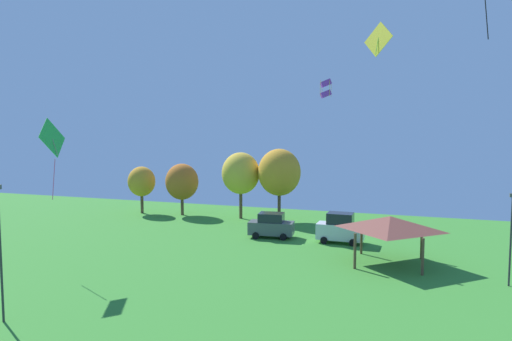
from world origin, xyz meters
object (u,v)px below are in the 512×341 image
Objects in this scene: kite_flying_4 at (378,39)px; kite_flying_10 at (326,89)px; parked_car_leftmost at (271,225)px; treeline_tree_3 at (279,172)px; treeline_tree_1 at (182,182)px; light_post_1 at (511,234)px; light_post_2 at (0,246)px; parked_car_second_from_left at (340,228)px; kite_flying_8 at (52,140)px; treeline_tree_0 at (142,182)px; park_pavilion at (390,223)px; treeline_tree_2 at (241,173)px.

kite_flying_4 is 4.76m from kite_flying_10.
parked_car_leftmost is 0.54× the size of treeline_tree_3.
parked_car_leftmost is at bearing -30.06° from treeline_tree_1.
light_post_1 is (8.23, 2.75, -12.13)m from kite_flying_4.
kite_flying_4 is at bearing 34.30° from light_post_2.
light_post_2 reaches higher than parked_car_leftmost.
light_post_1 is (11.98, -8.05, 2.08)m from parked_car_second_from_left.
kite_flying_8 reaches higher than treeline_tree_0.
light_post_2 is (-7.51, -22.81, 2.85)m from parked_car_leftmost.
kite_flying_8 is 0.73× the size of treeline_tree_3.
parked_car_second_from_left is 0.67× the size of treeline_tree_1.
parked_car_second_from_left is 0.51× the size of treeline_tree_3.
treeline_tree_3 is (11.98, 0.23, 1.44)m from treeline_tree_1.
kite_flying_10 reaches higher than treeline_tree_1.
kite_flying_10 is 27.79m from treeline_tree_1.
treeline_tree_3 is (17.19, 0.78, 1.54)m from treeline_tree_0.
park_pavilion is 7.98m from light_post_1.
park_pavilion is 32.23m from treeline_tree_0.
kite_flying_10 is 0.23× the size of treeline_tree_0.
treeline_tree_2 reaches higher than treeline_tree_1.
kite_flying_10 is at bearing 44.11° from light_post_2.
treeline_tree_1 is (-23.71, 18.60, -11.54)m from kite_flying_4.
kite_flying_10 is at bearing -39.98° from treeline_tree_1.
kite_flying_4 is 36.03m from treeline_tree_0.
kite_flying_10 is at bearing -174.75° from light_post_1.
park_pavilion reaches higher than parked_car_leftmost.
light_post_1 is 0.83× the size of light_post_2.
kite_flying_10 is 0.22× the size of park_pavilion.
treeline_tree_2 reaches higher than parked_car_leftmost.
kite_flying_8 is at bearing -158.47° from park_pavilion.
kite_flying_10 is at bearing -32.82° from treeline_tree_0.
treeline_tree_0 is 0.93× the size of treeline_tree_1.
light_post_1 reaches higher than parked_car_second_from_left.
light_post_1 is at bearing 29.75° from light_post_2.
treeline_tree_1 is (-20.20, 16.93, -8.80)m from kite_flying_10.
kite_flying_8 is at bearing -72.37° from treeline_tree_0.
treeline_tree_3 reaches higher than treeline_tree_1.
light_post_1 is at bearing -22.39° from treeline_tree_0.
treeline_tree_2 reaches higher than treeline_tree_0.
treeline_tree_2 is (-17.03, 13.33, 2.10)m from park_pavilion.
parked_car_leftmost is 0.73× the size of park_pavilion.
light_post_1 is (30.30, 6.27, -5.90)m from kite_flying_8.
parked_car_leftmost is at bearing 71.78° from light_post_2.
parked_car_leftmost is 9.27m from treeline_tree_3.
kite_flying_8 is 24.93m from treeline_tree_3.
kite_flying_4 is at bearing -38.12° from treeline_tree_1.
kite_flying_8 is 1.03× the size of treeline_tree_0.
kite_flying_4 is 32.27m from treeline_tree_1.
light_post_1 is at bearing -33.20° from treeline_tree_2.
kite_flying_4 is at bearing -53.35° from parked_car_leftmost.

